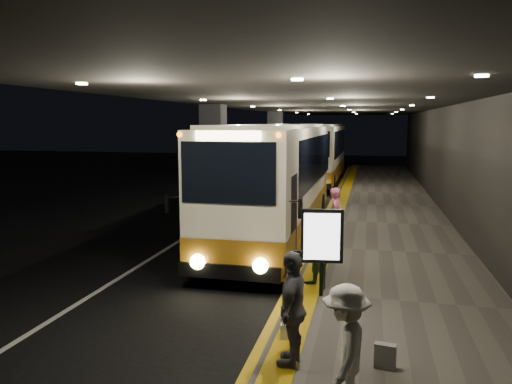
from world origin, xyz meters
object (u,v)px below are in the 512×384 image
(coach_main, at_px, (277,186))
(passenger_boarding, at_px, (336,216))
(passenger_waiting_grey, at_px, (293,308))
(passenger_waiting_green, at_px, (317,254))
(coach_second, at_px, (320,156))
(bag_polka, at_px, (385,356))
(bag_plain, at_px, (287,332))
(passenger_waiting_white, at_px, (346,348))
(info_sign, at_px, (322,238))
(stanchion_post, at_px, (297,280))

(coach_main, xyz_separation_m, passenger_boarding, (2.01, -1.19, -0.72))
(passenger_waiting_grey, bearing_deg, passenger_waiting_green, -175.19)
(coach_second, distance_m, passenger_waiting_grey, 24.09)
(passenger_waiting_grey, distance_m, bag_polka, 1.53)
(bag_plain, bearing_deg, coach_second, 94.36)
(coach_second, bearing_deg, coach_main, -89.40)
(coach_second, height_order, passenger_waiting_white, coach_second)
(coach_main, relative_size, coach_second, 1.02)
(bag_polka, distance_m, info_sign, 3.34)
(passenger_boarding, distance_m, passenger_waiting_green, 4.06)
(passenger_waiting_green, xyz_separation_m, stanchion_post, (-0.26, -1.28, -0.19))
(coach_second, distance_m, info_sign, 21.02)
(info_sign, bearing_deg, coach_main, 100.60)
(coach_second, bearing_deg, passenger_waiting_white, -83.37)
(passenger_waiting_grey, relative_size, bag_polka, 4.62)
(passenger_boarding, relative_size, passenger_waiting_green, 1.12)
(passenger_boarding, height_order, stanchion_post, passenger_boarding)
(bag_plain, bearing_deg, coach_main, 101.79)
(coach_second, distance_m, passenger_waiting_green, 20.57)
(passenger_waiting_grey, height_order, info_sign, info_sign)
(info_sign, bearing_deg, stanchion_post, -124.33)
(bag_polka, relative_size, stanchion_post, 0.33)
(coach_second, height_order, info_sign, coach_second)
(passenger_waiting_white, bearing_deg, bag_plain, -148.29)
(bag_polka, xyz_separation_m, info_sign, (-1.23, 2.92, 1.05))
(passenger_waiting_white, bearing_deg, passenger_waiting_grey, -139.35)
(passenger_boarding, xyz_separation_m, passenger_waiting_grey, (-0.13, -7.59, 0.01))
(bag_polka, bearing_deg, coach_second, 97.99)
(passenger_boarding, relative_size, stanchion_post, 1.49)
(coach_second, relative_size, stanchion_post, 9.82)
(bag_plain, relative_size, info_sign, 0.14)
(bag_plain, xyz_separation_m, stanchion_post, (-0.05, 1.45, 0.44))
(info_sign, bearing_deg, coach_second, 86.91)
(coach_main, bearing_deg, passenger_waiting_white, -75.21)
(coach_second, bearing_deg, passenger_waiting_green, -84.27)
(passenger_waiting_white, height_order, bag_plain, passenger_waiting_white)
(bag_plain, bearing_deg, stanchion_post, 91.98)
(passenger_boarding, xyz_separation_m, stanchion_post, (-0.40, -5.34, -0.28))
(bag_plain, distance_m, info_sign, 2.56)
(bag_polka, distance_m, bag_plain, 1.70)
(passenger_waiting_green, bearing_deg, passenger_boarding, 133.37)
(passenger_waiting_grey, bearing_deg, stanchion_post, -168.57)
(passenger_waiting_white, distance_m, passenger_waiting_grey, 1.34)
(coach_second, height_order, bag_polka, coach_second)
(coach_second, relative_size, passenger_boarding, 6.59)
(passenger_boarding, relative_size, passenger_waiting_white, 1.05)
(stanchion_post, bearing_deg, bag_plain, -88.02)
(bag_polka, height_order, info_sign, info_sign)
(coach_second, bearing_deg, bag_plain, -85.42)
(passenger_waiting_grey, bearing_deg, info_sign, -177.77)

